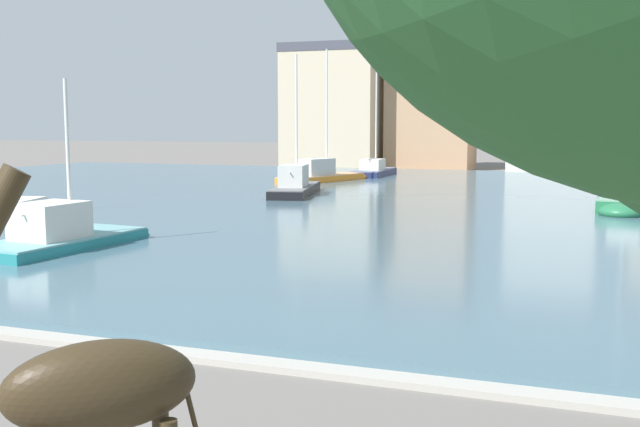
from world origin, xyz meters
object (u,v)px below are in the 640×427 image
at_px(sailboat_black, 296,188).
at_px(sailboat_navy, 376,172).
at_px(sailboat_green, 625,202).
at_px(sailboat_orange, 326,176).
at_px(sailboat_teal, 69,238).
at_px(giraffe_statue, 84,399).

bearing_deg(sailboat_black, sailboat_navy, 90.02).
bearing_deg(sailboat_green, sailboat_orange, 148.03).
bearing_deg(sailboat_green, sailboat_teal, -135.30).
relative_size(giraffe_statue, sailboat_green, 0.47).
relative_size(sailboat_black, sailboat_green, 0.91).
xyz_separation_m(sailboat_teal, sailboat_navy, (0.23, 35.90, -0.03)).
distance_m(sailboat_teal, sailboat_green, 24.33).
height_order(sailboat_green, sailboat_navy, sailboat_green).
bearing_deg(sailboat_teal, sailboat_black, 89.30).
distance_m(sailboat_orange, sailboat_green, 21.94).
height_order(sailboat_orange, sailboat_black, sailboat_orange).
relative_size(sailboat_green, sailboat_navy, 1.08).
xyz_separation_m(sailboat_orange, sailboat_black, (1.55, -9.36, 0.02)).
bearing_deg(sailboat_navy, sailboat_orange, -102.16).
bearing_deg(sailboat_teal, sailboat_orange, 92.62).
bearing_deg(giraffe_statue, sailboat_black, 109.06).
bearing_deg(sailboat_navy, giraffe_statue, -76.85).
height_order(sailboat_orange, sailboat_navy, sailboat_orange).
distance_m(sailboat_black, sailboat_navy, 16.54).
bearing_deg(giraffe_statue, sailboat_teal, 128.73).
distance_m(sailboat_black, sailboat_green, 17.21).
xyz_separation_m(sailboat_orange, sailboat_green, (18.61, -11.61, 0.04)).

